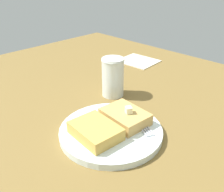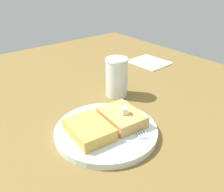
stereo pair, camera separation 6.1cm
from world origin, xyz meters
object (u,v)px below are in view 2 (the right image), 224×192
object	(u,v)px
plate	(106,131)
napkin	(149,62)
syrup_jar	(117,79)
fork	(134,120)

from	to	relation	value
plate	napkin	xyz separation A→B (cm)	(-40.22, -25.35, -0.71)
napkin	syrup_jar	bearing A→B (deg)	25.20
plate	fork	xyz separation A→B (cm)	(-6.88, 1.70, 0.80)
syrup_jar	napkin	xyz separation A→B (cm)	(-26.53, -12.49, -4.73)
plate	napkin	size ratio (longest dim) A/B	1.64
fork	syrup_jar	distance (cm)	16.40
plate	napkin	bearing A→B (deg)	-147.78
plate	syrup_jar	bearing A→B (deg)	-136.78
fork	napkin	xyz separation A→B (cm)	(-33.34, -27.05, -1.51)
fork	syrup_jar	world-z (taller)	syrup_jar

